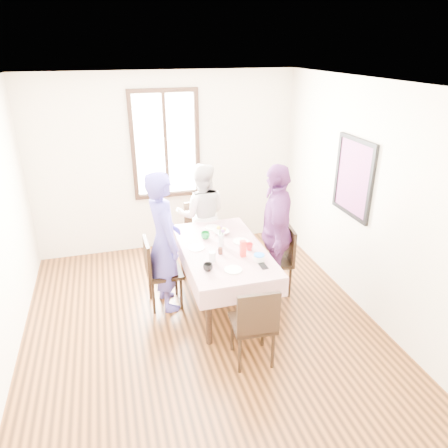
% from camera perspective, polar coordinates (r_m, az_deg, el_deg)
% --- Properties ---
extents(ground, '(4.50, 4.50, 0.00)m').
position_cam_1_polar(ground, '(5.00, -3.01, -13.82)').
color(ground, black).
rests_on(ground, ground).
extents(back_wall, '(4.00, 0.00, 4.00)m').
position_cam_1_polar(back_wall, '(6.42, -7.91, 8.15)').
color(back_wall, '#EFE4C6').
rests_on(back_wall, ground).
extents(right_wall, '(0.00, 4.50, 4.50)m').
position_cam_1_polar(right_wall, '(5.10, 19.11, 2.96)').
color(right_wall, '#EFE4C6').
rests_on(right_wall, ground).
extents(window_frame, '(1.02, 0.06, 1.62)m').
position_cam_1_polar(window_frame, '(6.32, -8.04, 10.72)').
color(window_frame, black).
rests_on(window_frame, back_wall).
extents(window_pane, '(0.90, 0.02, 1.50)m').
position_cam_1_polar(window_pane, '(6.33, -8.05, 10.74)').
color(window_pane, white).
rests_on(window_pane, back_wall).
extents(art_poster, '(0.04, 0.76, 0.96)m').
position_cam_1_polar(art_poster, '(5.26, 17.42, 6.10)').
color(art_poster, red).
rests_on(art_poster, right_wall).
extents(dining_table, '(0.85, 1.59, 0.75)m').
position_cam_1_polar(dining_table, '(5.21, -0.15, -7.11)').
color(dining_table, black).
rests_on(dining_table, ground).
extents(tablecloth, '(0.97, 1.71, 0.01)m').
position_cam_1_polar(tablecloth, '(5.03, -0.16, -3.38)').
color(tablecloth, '#530615').
rests_on(tablecloth, dining_table).
extents(chair_left, '(0.43, 0.43, 0.91)m').
position_cam_1_polar(chair_left, '(5.18, -8.23, -6.57)').
color(chair_left, black).
rests_on(chair_left, ground).
extents(chair_right, '(0.47, 0.47, 0.91)m').
position_cam_1_polar(chair_right, '(5.42, 6.96, -5.02)').
color(chair_right, black).
rests_on(chair_right, ground).
extents(chair_far, '(0.47, 0.47, 0.91)m').
position_cam_1_polar(chair_far, '(6.11, -2.96, -1.40)').
color(chair_far, black).
rests_on(chair_far, ground).
extents(chair_near, '(0.45, 0.45, 0.91)m').
position_cam_1_polar(chair_near, '(4.30, 3.95, -13.36)').
color(chair_near, black).
rests_on(chair_near, ground).
extents(person_left, '(0.51, 0.69, 1.74)m').
position_cam_1_polar(person_left, '(4.99, -8.29, -2.42)').
color(person_left, '#473D9C').
rests_on(person_left, ground).
extents(person_far, '(0.84, 0.72, 1.52)m').
position_cam_1_polar(person_far, '(5.97, -2.98, 1.19)').
color(person_far, beige).
rests_on(person_far, ground).
extents(person_right, '(0.77, 1.11, 1.75)m').
position_cam_1_polar(person_right, '(5.23, 6.99, -1.02)').
color(person_right, '#602B65').
rests_on(person_right, ground).
extents(mug_black, '(0.11, 0.11, 0.08)m').
position_cam_1_polar(mug_black, '(4.53, -2.23, -5.95)').
color(mug_black, black).
rests_on(mug_black, tablecloth).
extents(mug_flag, '(0.10, 0.10, 0.08)m').
position_cam_1_polar(mug_flag, '(4.97, 3.50, -3.14)').
color(mug_flag, red).
rests_on(mug_flag, tablecloth).
extents(mug_green, '(0.15, 0.15, 0.09)m').
position_cam_1_polar(mug_green, '(5.25, -2.59, -1.56)').
color(mug_green, '#0C7226').
rests_on(mug_green, tablecloth).
extents(serving_bowl, '(0.21, 0.21, 0.05)m').
position_cam_1_polar(serving_bowl, '(5.37, -0.38, -1.13)').
color(serving_bowl, white).
rests_on(serving_bowl, tablecloth).
extents(juice_carton, '(0.06, 0.06, 0.20)m').
position_cam_1_polar(juice_carton, '(4.80, 2.64, -3.40)').
color(juice_carton, red).
rests_on(juice_carton, tablecloth).
extents(butter_tub, '(0.13, 0.13, 0.07)m').
position_cam_1_polar(butter_tub, '(4.74, 4.83, -4.67)').
color(butter_tub, white).
rests_on(butter_tub, tablecloth).
extents(jam_jar, '(0.05, 0.05, 0.08)m').
position_cam_1_polar(jam_jar, '(4.87, -0.51, -3.72)').
color(jam_jar, black).
rests_on(jam_jar, tablecloth).
extents(drinking_glass, '(0.08, 0.08, 0.11)m').
position_cam_1_polar(drinking_glass, '(4.71, -1.63, -4.48)').
color(drinking_glass, silver).
rests_on(drinking_glass, tablecloth).
extents(smartphone, '(0.07, 0.15, 0.01)m').
position_cam_1_polar(smartphone, '(4.65, 5.41, -5.76)').
color(smartphone, black).
rests_on(smartphone, tablecloth).
extents(flower_vase, '(0.07, 0.07, 0.15)m').
position_cam_1_polar(flower_vase, '(5.06, -0.40, -2.21)').
color(flower_vase, silver).
rests_on(flower_vase, tablecloth).
extents(plate_left, '(0.20, 0.20, 0.01)m').
position_cam_1_polar(plate_left, '(5.03, -3.81, -3.28)').
color(plate_left, white).
rests_on(plate_left, tablecloth).
extents(plate_right, '(0.20, 0.20, 0.01)m').
position_cam_1_polar(plate_right, '(5.18, 2.32, -2.38)').
color(plate_right, white).
rests_on(plate_right, tablecloth).
extents(plate_far, '(0.20, 0.20, 0.01)m').
position_cam_1_polar(plate_far, '(5.56, -1.64, -0.47)').
color(plate_far, white).
rests_on(plate_far, tablecloth).
extents(plate_near, '(0.20, 0.20, 0.01)m').
position_cam_1_polar(plate_near, '(4.55, 1.26, -6.29)').
color(plate_near, white).
rests_on(plate_near, tablecloth).
extents(butter_lid, '(0.12, 0.12, 0.01)m').
position_cam_1_polar(butter_lid, '(4.73, 4.85, -4.26)').
color(butter_lid, blue).
rests_on(butter_lid, butter_tub).
extents(flower_bunch, '(0.09, 0.09, 0.10)m').
position_cam_1_polar(flower_bunch, '(5.00, -0.40, -0.94)').
color(flower_bunch, yellow).
rests_on(flower_bunch, flower_vase).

